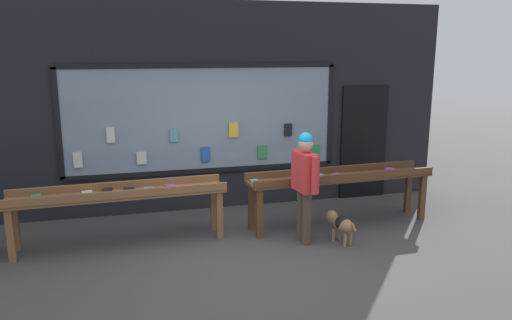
# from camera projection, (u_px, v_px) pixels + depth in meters

# --- Properties ---
(ground_plane) EXTENTS (40.00, 40.00, 0.00)m
(ground_plane) POSITION_uv_depth(u_px,v_px,m) (252.00, 258.00, 6.68)
(ground_plane) COLOR #474444
(shopfront_facade) EXTENTS (8.24, 0.29, 3.54)m
(shopfront_facade) POSITION_uv_depth(u_px,v_px,m) (219.00, 108.00, 8.56)
(shopfront_facade) COLOR black
(shopfront_facade) RESTS_ON ground_plane
(display_table_left) EXTENTS (3.02, 0.70, 0.86)m
(display_table_left) POSITION_uv_depth(u_px,v_px,m) (119.00, 197.00, 7.03)
(display_table_left) COLOR brown
(display_table_left) RESTS_ON ground_plane
(display_table_right) EXTENTS (3.02, 0.69, 0.89)m
(display_table_right) POSITION_uv_depth(u_px,v_px,m) (340.00, 180.00, 7.86)
(display_table_right) COLOR brown
(display_table_right) RESTS_ON ground_plane
(person_browsing) EXTENTS (0.28, 0.64, 1.62)m
(person_browsing) POSITION_uv_depth(u_px,v_px,m) (305.00, 180.00, 7.04)
(person_browsing) COLOR #4C382D
(person_browsing) RESTS_ON ground_plane
(small_dog) EXTENTS (0.32, 0.61, 0.42)m
(small_dog) POSITION_uv_depth(u_px,v_px,m) (341.00, 223.00, 7.18)
(small_dog) COLOR #99724C
(small_dog) RESTS_ON ground_plane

